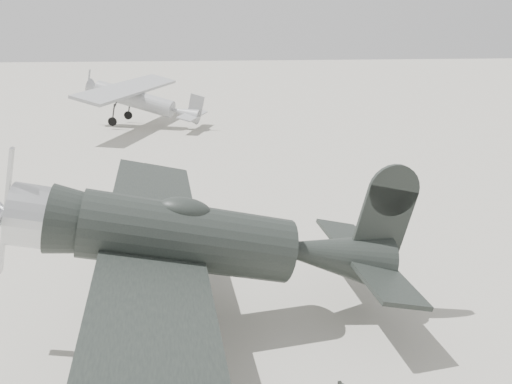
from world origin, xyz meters
The scene contains 3 objects.
ground centered at (0.00, 0.00, 0.00)m, with size 160.00×160.00×0.00m, color gray.
lowwing_monoplane centered at (-2.44, -2.54, 2.34)m, with size 9.81×13.74×4.42m.
highwing_monoplane centered at (-7.13, 22.48, 2.17)m, with size 8.75×12.14×3.46m.
Camera 1 is at (-2.36, -13.54, 7.44)m, focal length 35.00 mm.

